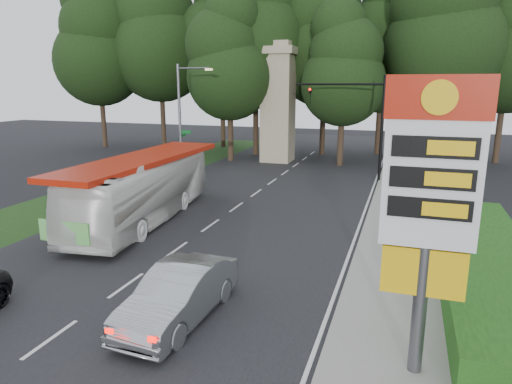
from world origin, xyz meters
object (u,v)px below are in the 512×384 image
(streetlight_signs, at_px, (182,115))
(monument, at_px, (278,102))
(traffic_signal_mast, at_px, (363,113))
(transit_bus, at_px, (143,189))
(gas_station_pylon, at_px, (430,191))
(sedan_silver, at_px, (179,294))

(streetlight_signs, distance_m, monument, 9.44)
(traffic_signal_mast, relative_size, transit_bus, 0.63)
(transit_bus, bearing_deg, monument, 78.81)
(streetlight_signs, distance_m, transit_bus, 12.01)
(traffic_signal_mast, relative_size, monument, 0.72)
(gas_station_pylon, xyz_separation_m, monument, (-11.20, 28.01, 0.66))
(gas_station_pylon, distance_m, transit_bus, 15.76)
(monument, xyz_separation_m, sedan_silver, (4.77, -27.43, -4.31))
(transit_bus, bearing_deg, traffic_signal_mast, 48.32)
(streetlight_signs, xyz_separation_m, sedan_silver, (9.75, -19.43, -3.65))
(transit_bus, bearing_deg, streetlight_signs, 100.69)
(gas_station_pylon, relative_size, traffic_signal_mast, 0.95)
(gas_station_pylon, bearing_deg, transit_bus, 145.04)
(streetlight_signs, relative_size, sedan_silver, 1.67)
(traffic_signal_mast, bearing_deg, monument, 142.00)
(gas_station_pylon, xyz_separation_m, transit_bus, (-12.70, 8.88, -2.85))
(monument, height_order, transit_bus, monument)
(traffic_signal_mast, relative_size, streetlight_signs, 0.90)
(gas_station_pylon, relative_size, sedan_silver, 1.43)
(streetlight_signs, height_order, sedan_silver, streetlight_signs)
(transit_bus, height_order, sedan_silver, transit_bus)
(gas_station_pylon, relative_size, monument, 0.68)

